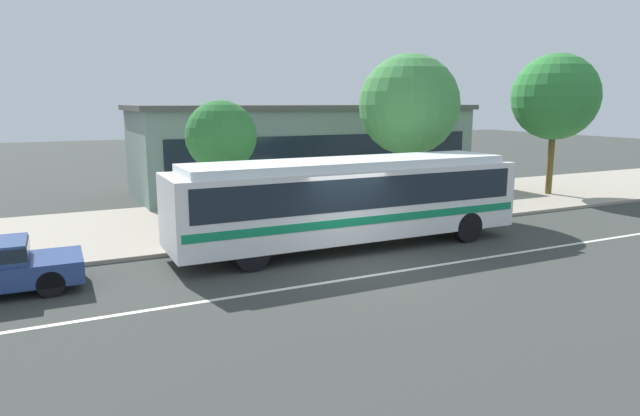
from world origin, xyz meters
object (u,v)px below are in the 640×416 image
Objects in this scene: transit_bus at (350,196)px; street_tree_far_end at (555,97)px; street_tree_mid_block at (409,105)px; street_tree_near_stop at (221,137)px; pedestrian_waiting_near_sign at (328,200)px.

street_tree_far_end is (13.57, 4.35, 3.15)m from transit_bus.
street_tree_far_end reaches higher than street_tree_mid_block.
street_tree_near_stop reaches higher than transit_bus.
street_tree_far_end reaches higher than transit_bus.
pedestrian_waiting_near_sign is at bearing 79.46° from transit_bus.
street_tree_mid_block reaches higher than street_tree_near_stop.
transit_bus is at bearing -162.22° from street_tree_far_end.
transit_bus is 1.68× the size of street_tree_far_end.
street_tree_mid_block is 0.94× the size of street_tree_far_end.
street_tree_far_end is at bearing 3.76° from street_tree_mid_block.
street_tree_far_end is (16.46, 0.29, 1.45)m from street_tree_near_stop.
street_tree_mid_block is (7.68, -0.29, 1.08)m from street_tree_near_stop.
street_tree_far_end is (13.12, 1.93, 3.68)m from pedestrian_waiting_near_sign.
pedestrian_waiting_near_sign is 0.27× the size of street_tree_mid_block.
transit_bus is at bearing -141.75° from street_tree_mid_block.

